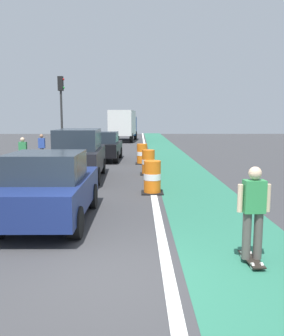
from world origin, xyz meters
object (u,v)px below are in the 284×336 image
at_px(pedestrian_waiting, 23,154).
at_px(traffic_barrel_mid, 148,162).
at_px(delivery_truck_down_block, 124,124).
at_px(pedestrian_crossing, 42,148).
at_px(skateboarder_on_lane, 253,212).
at_px(traffic_barrel_front, 152,177).
at_px(parked_suv_second, 79,154).
at_px(parked_sedan_third, 104,146).
at_px(traffic_barrel_back, 142,154).
at_px(parked_sedan_nearest, 49,188).
at_px(traffic_light_corner, 61,102).

bearing_deg(pedestrian_waiting, traffic_barrel_mid, -6.42).
height_order(delivery_truck_down_block, pedestrian_crossing, delivery_truck_down_block).
bearing_deg(pedestrian_crossing, skateboarder_on_lane, -61.67).
xyz_separation_m(pedestrian_crossing, pedestrian_waiting, (-0.03, -3.06, 0.00)).
relative_size(delivery_truck_down_block, pedestrian_waiting, 4.80).
height_order(traffic_barrel_front, traffic_barrel_mid, same).
bearing_deg(delivery_truck_down_block, pedestrian_waiting, -99.47).
height_order(parked_suv_second, traffic_barrel_front, parked_suv_second).
bearing_deg(parked_sedan_third, pedestrian_crossing, -155.69).
bearing_deg(traffic_barrel_back, traffic_barrel_front, -87.85).
bearing_deg(traffic_barrel_mid, skateboarder_on_lane, -80.95).
distance_m(skateboarder_on_lane, traffic_barrel_front, 5.97).
xyz_separation_m(parked_sedan_nearest, pedestrian_waiting, (-3.17, 7.89, 0.03)).
distance_m(skateboarder_on_lane, traffic_barrel_mid, 9.88).
height_order(skateboarder_on_lane, pedestrian_crossing, skateboarder_on_lane).
bearing_deg(pedestrian_waiting, parked_suv_second, -32.30).
bearing_deg(pedestrian_waiting, parked_sedan_third, 54.31).
xyz_separation_m(skateboarder_on_lane, pedestrian_waiting, (-7.28, 10.39, -0.05)).
xyz_separation_m(skateboarder_on_lane, pedestrian_crossing, (-7.25, 13.46, -0.05)).
xyz_separation_m(traffic_barrel_front, traffic_barrel_back, (-0.29, 7.61, 0.00)).
height_order(parked_sedan_nearest, pedestrian_crossing, parked_sedan_nearest).
bearing_deg(parked_sedan_nearest, pedestrian_crossing, 106.03).
height_order(parked_suv_second, traffic_light_corner, traffic_light_corner).
height_order(traffic_barrel_back, delivery_truck_down_block, delivery_truck_down_block).
bearing_deg(traffic_barrel_back, parked_suv_second, -118.65).
xyz_separation_m(parked_sedan_third, pedestrian_waiting, (-3.24, -4.52, 0.03)).
relative_size(traffic_light_corner, pedestrian_crossing, 3.17).
bearing_deg(traffic_barrel_mid, parked_suv_second, -157.89).
bearing_deg(parked_suv_second, parked_sedan_third, 86.54).
xyz_separation_m(traffic_barrel_back, traffic_light_corner, (-5.17, 4.01, 2.97)).
xyz_separation_m(parked_suv_second, traffic_barrel_back, (2.61, 4.79, -0.50)).
distance_m(skateboarder_on_lane, pedestrian_crossing, 15.29).
height_order(parked_sedan_third, traffic_barrel_back, parked_sedan_third).
relative_size(traffic_barrel_back, traffic_light_corner, 0.21).
bearing_deg(traffic_light_corner, pedestrian_crossing, -94.11).
xyz_separation_m(traffic_light_corner, pedestrian_crossing, (-0.28, -3.92, -2.64)).
height_order(parked_sedan_nearest, pedestrian_waiting, parked_sedan_nearest).
bearing_deg(skateboarder_on_lane, delivery_truck_down_block, 96.43).
relative_size(traffic_barrel_mid, pedestrian_crossing, 0.68).
xyz_separation_m(parked_suv_second, delivery_truck_down_block, (0.78, 23.66, 0.81)).
relative_size(parked_sedan_third, delivery_truck_down_block, 0.54).
bearing_deg(traffic_light_corner, delivery_truck_down_block, 77.35).
bearing_deg(traffic_barrel_front, skateboarder_on_lane, -75.22).
bearing_deg(pedestrian_crossing, pedestrian_waiting, -90.49).
bearing_deg(traffic_barrel_back, pedestrian_crossing, 179.11).
distance_m(parked_sedan_nearest, pedestrian_waiting, 8.51).
bearing_deg(traffic_barrel_mid, traffic_light_corner, 125.39).
xyz_separation_m(parked_sedan_nearest, parked_sedan_third, (0.07, 12.41, 0.00)).
relative_size(skateboarder_on_lane, parked_sedan_third, 0.41).
relative_size(traffic_barrel_mid, pedestrian_waiting, 0.68).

